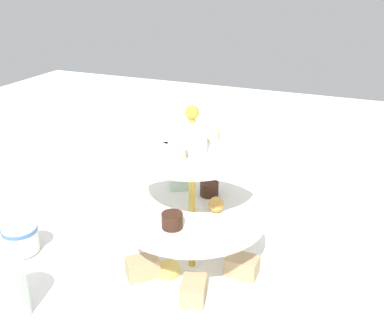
{
  "coord_description": "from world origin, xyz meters",
  "views": [
    {
      "loc": [
        0.55,
        0.23,
        0.44
      ],
      "look_at": [
        0.0,
        0.0,
        0.18
      ],
      "focal_mm": 42.33,
      "sensor_mm": 36.0,
      "label": 1
    }
  ],
  "objects_px": {
    "tiered_serving_stand": "(192,227)",
    "teacup_with_saucer": "(21,241)",
    "water_glass_short_left": "(4,294)",
    "water_glass_tall_right": "(256,170)",
    "butter_knife_right": "(105,193)"
  },
  "relations": [
    {
      "from": "tiered_serving_stand",
      "to": "teacup_with_saucer",
      "type": "height_order",
      "value": "tiered_serving_stand"
    },
    {
      "from": "water_glass_short_left",
      "to": "tiered_serving_stand",
      "type": "bearing_deg",
      "value": 134.28
    },
    {
      "from": "water_glass_tall_right",
      "to": "butter_knife_right",
      "type": "height_order",
      "value": "water_glass_tall_right"
    },
    {
      "from": "water_glass_short_left",
      "to": "butter_knife_right",
      "type": "distance_m",
      "value": 0.38
    },
    {
      "from": "water_glass_tall_right",
      "to": "water_glass_short_left",
      "type": "distance_m",
      "value": 0.52
    },
    {
      "from": "water_glass_tall_right",
      "to": "butter_knife_right",
      "type": "xyz_separation_m",
      "value": [
        0.1,
        -0.3,
        -0.06
      ]
    },
    {
      "from": "water_glass_short_left",
      "to": "butter_knife_right",
      "type": "relative_size",
      "value": 0.44
    },
    {
      "from": "water_glass_short_left",
      "to": "teacup_with_saucer",
      "type": "xyz_separation_m",
      "value": [
        -0.13,
        -0.09,
        -0.01
      ]
    },
    {
      "from": "butter_knife_right",
      "to": "tiered_serving_stand",
      "type": "bearing_deg",
      "value": 85.91
    },
    {
      "from": "teacup_with_saucer",
      "to": "water_glass_short_left",
      "type": "bearing_deg",
      "value": 33.9
    },
    {
      "from": "tiered_serving_stand",
      "to": "teacup_with_saucer",
      "type": "bearing_deg",
      "value": -76.76
    },
    {
      "from": "tiered_serving_stand",
      "to": "water_glass_short_left",
      "type": "distance_m",
      "value": 0.28
    },
    {
      "from": "teacup_with_saucer",
      "to": "butter_knife_right",
      "type": "relative_size",
      "value": 0.53
    },
    {
      "from": "tiered_serving_stand",
      "to": "butter_knife_right",
      "type": "relative_size",
      "value": 1.63
    },
    {
      "from": "water_glass_tall_right",
      "to": "butter_knife_right",
      "type": "distance_m",
      "value": 0.33
    }
  ]
}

